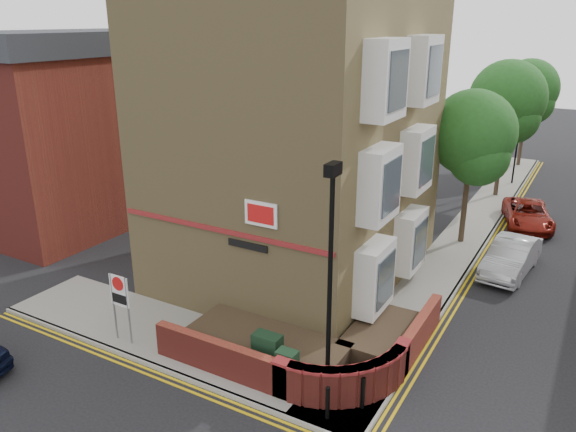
{
  "coord_description": "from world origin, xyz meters",
  "views": [
    {
      "loc": [
        6.86,
        -10.06,
        9.51
      ],
      "look_at": [
        -1.18,
        4.0,
        3.8
      ],
      "focal_mm": 35.0,
      "sensor_mm": 36.0,
      "label": 1
    }
  ],
  "objects_px": {
    "lamppost": "(330,285)",
    "utility_cabinet_large": "(267,354)",
    "silver_car_near": "(511,257)",
    "zone_sign": "(120,296)"
  },
  "relations": [
    {
      "from": "lamppost",
      "to": "utility_cabinet_large",
      "type": "relative_size",
      "value": 5.25
    },
    {
      "from": "lamppost",
      "to": "zone_sign",
      "type": "relative_size",
      "value": 2.86
    },
    {
      "from": "lamppost",
      "to": "silver_car_near",
      "type": "height_order",
      "value": "lamppost"
    },
    {
      "from": "zone_sign",
      "to": "silver_car_near",
      "type": "bearing_deg",
      "value": 50.26
    },
    {
      "from": "silver_car_near",
      "to": "zone_sign",
      "type": "bearing_deg",
      "value": -123.86
    },
    {
      "from": "lamppost",
      "to": "utility_cabinet_large",
      "type": "bearing_deg",
      "value": 176.99
    },
    {
      "from": "utility_cabinet_large",
      "to": "zone_sign",
      "type": "height_order",
      "value": "zone_sign"
    },
    {
      "from": "lamppost",
      "to": "silver_car_near",
      "type": "relative_size",
      "value": 1.53
    },
    {
      "from": "lamppost",
      "to": "silver_car_near",
      "type": "distance_m",
      "value": 11.32
    },
    {
      "from": "utility_cabinet_large",
      "to": "lamppost",
      "type": "bearing_deg",
      "value": -3.01
    }
  ]
}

